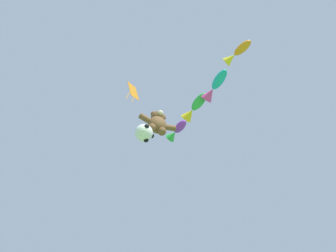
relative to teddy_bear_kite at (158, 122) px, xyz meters
name	(u,v)px	position (x,y,z in m)	size (l,w,h in m)	color
teddy_bear_kite	(158,122)	(0.00, 0.00, 0.00)	(2.08, 0.91, 2.11)	brown
soccer_ball_kite	(144,133)	(-0.59, -0.01, -1.66)	(0.91, 0.90, 0.83)	white
fish_kite_violet	(176,131)	(1.43, 0.73, 1.41)	(0.94, 1.60, 0.62)	purple
fish_kite_emerald	(194,108)	(2.00, -0.76, 2.25)	(1.05, 2.08, 0.73)	green
fish_kite_teal	(214,87)	(2.46, -2.48, 1.97)	(0.87, 2.06, 0.70)	#19ADB2
fish_kite_tangerine	(236,53)	(2.56, -4.60, 1.57)	(1.11, 1.66, 0.56)	orange
diamond_kite	(133,92)	(-1.86, 0.24, 3.92)	(1.18, 1.02, 2.71)	orange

